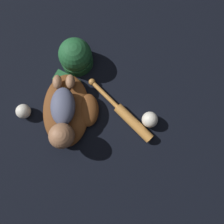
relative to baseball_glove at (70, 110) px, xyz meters
The scene contains 7 objects.
ground_plane 0.07m from the baseball_glove, 92.17° to the right, with size 6.00×6.00×0.00m, color black.
baseball_glove is the anchor object (origin of this frame).
baby_figure 0.10m from the baseball_glove, 14.42° to the right, with size 0.36×0.15×0.12m.
baseball_bat 0.28m from the baseball_glove, 88.99° to the left, with size 0.31×0.35×0.05m.
baseball 0.40m from the baseball_glove, 87.65° to the left, with size 0.08×0.08×0.08m.
baseball_spare 0.23m from the baseball_glove, 84.51° to the right, with size 0.07×0.07×0.07m.
baseball_cap 0.28m from the baseball_glove, behind, with size 0.25×0.21×0.17m.
Camera 1 is at (0.21, 0.28, 1.10)m, focal length 35.00 mm.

